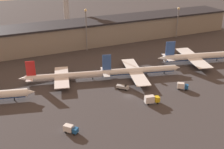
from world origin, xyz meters
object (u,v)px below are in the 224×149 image
airplane_1 (64,76)px  service_vehicle_3 (151,99)px  airplane_3 (195,57)px  service_vehicle_0 (123,87)px  service_vehicle_4 (182,86)px  airplane_2 (138,71)px  service_vehicle_2 (70,129)px

airplane_1 → service_vehicle_3: bearing=-38.3°
airplane_1 → airplane_3: bearing=9.7°
airplane_3 → service_vehicle_0: 57.87m
airplane_1 → service_vehicle_0: bearing=-26.6°
service_vehicle_4 → airplane_3: bearing=79.0°
airplane_2 → airplane_1: bearing=-179.6°
airplane_3 → airplane_2: bearing=-161.6°
service_vehicle_3 → airplane_1: bearing=137.5°
airplane_2 → service_vehicle_4: size_ratio=8.67×
service_vehicle_2 → airplane_2: bearing=82.7°
airplane_3 → service_vehicle_4: size_ratio=8.66×
airplane_2 → service_vehicle_4: bearing=-48.1°
service_vehicle_0 → service_vehicle_4: size_ratio=1.08×
airplane_2 → service_vehicle_4: (12.25, -23.35, -1.11)m
airplane_1 → airplane_3: 80.11m
service_vehicle_2 → service_vehicle_4: bearing=57.7°
airplane_2 → service_vehicle_4: 26.39m
service_vehicle_0 → service_vehicle_2: (-33.85, -23.99, 0.42)m
service_vehicle_0 → service_vehicle_4: 29.36m
airplane_1 → service_vehicle_4: airplane_1 is taller
service_vehicle_4 → service_vehicle_3: bearing=-128.2°
airplane_1 → airplane_2: airplane_2 is taller
airplane_3 → service_vehicle_0: (-56.05, -14.24, -2.21)m
airplane_2 → airplane_3: airplane_3 is taller
airplane_1 → service_vehicle_2: size_ratio=8.39×
service_vehicle_2 → service_vehicle_3: 39.97m
airplane_3 → service_vehicle_2: (-89.89, -38.23, -1.80)m
service_vehicle_0 → service_vehicle_2: bearing=-100.5°
airplane_3 → service_vehicle_4: airplane_3 is taller
service_vehicle_3 → airplane_2: bearing=82.9°
service_vehicle_2 → service_vehicle_4: size_ratio=1.00×
airplane_2 → service_vehicle_3: size_ratio=6.79×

